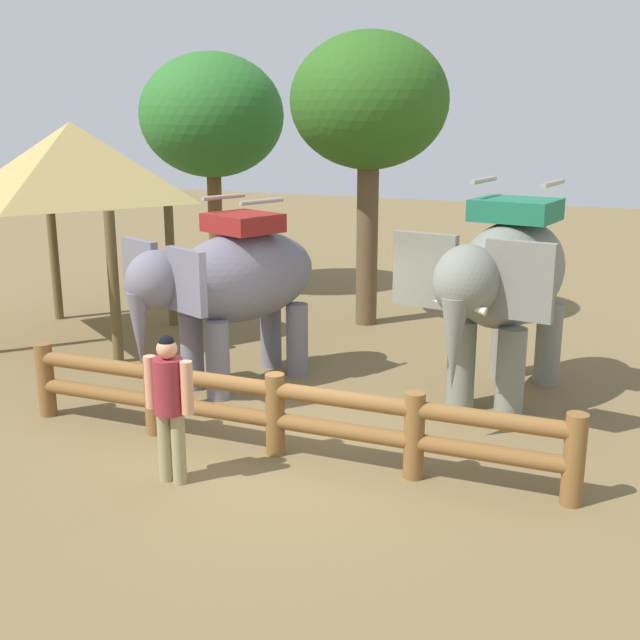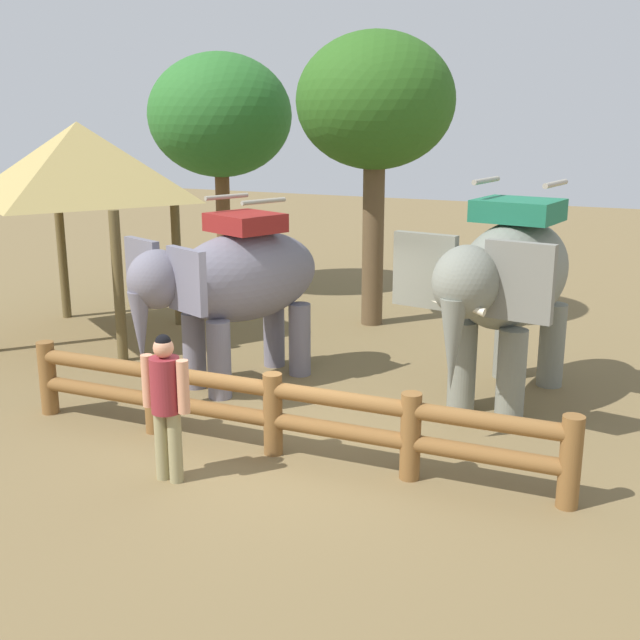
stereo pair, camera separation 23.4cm
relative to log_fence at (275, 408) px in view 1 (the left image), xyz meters
The scene contains 8 objects.
ground_plane 0.63m from the log_fence, 90.00° to the left, with size 60.00×60.00×0.00m, color brown.
log_fence is the anchor object (origin of this frame).
elephant_near_left 2.93m from the log_fence, 129.91° to the left, with size 2.53×3.47×2.92m.
elephant_center 3.92m from the log_fence, 54.04° to the left, with size 2.19×3.84×3.24m.
tourist_woman_in_black 1.44m from the log_fence, 122.74° to the right, with size 0.62×0.34×1.76m.
thatched_shelter 7.07m from the log_fence, 150.01° to the left, with size 4.05×4.05×4.00m.
tree_far_left 7.51m from the log_fence, 100.32° to the left, with size 3.03×3.03×5.66m.
tree_back_center 10.03m from the log_fence, 125.09° to the left, with size 3.26×3.26×5.49m.
Camera 1 is at (4.14, -8.27, 4.12)m, focal length 44.09 mm.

